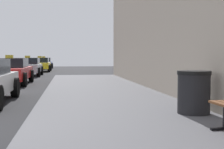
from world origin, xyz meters
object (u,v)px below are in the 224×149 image
object	(u,v)px
car_blue	(44,63)
car_red	(9,71)
trash_bin	(194,92)
car_yellow	(40,64)
car_silver	(27,67)

from	to	relation	value
car_blue	car_red	bearing A→B (deg)	89.59
trash_bin	car_yellow	size ratio (longest dim) A/B	0.22
car_red	car_yellow	bearing A→B (deg)	-91.13
car_yellow	car_blue	distance (m)	6.52
car_red	car_silver	distance (m)	6.82
trash_bin	car_silver	size ratio (longest dim) A/B	0.22
trash_bin	car_silver	xyz separation A→B (m)	(-5.40, 16.19, 0.05)
car_yellow	car_red	bearing A→B (deg)	88.87
car_yellow	car_blue	xyz separation A→B (m)	(-0.12, 6.52, -0.00)
car_red	car_blue	world-z (taller)	same
car_red	car_yellow	size ratio (longest dim) A/B	1.07
car_red	car_silver	bearing A→B (deg)	-90.10
car_yellow	car_blue	bearing A→B (deg)	-88.91
trash_bin	car_silver	world-z (taller)	car_silver
car_red	car_blue	size ratio (longest dim) A/B	1.06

